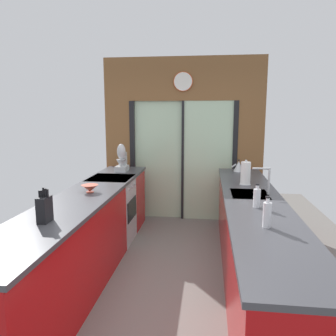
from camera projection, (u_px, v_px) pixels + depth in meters
name	position (u px, v px, depth m)	size (l,w,h in m)	color
ground_plane	(170.00, 266.00, 3.92)	(5.04, 7.60, 0.02)	slate
back_wall_unit	(183.00, 130.00, 5.43)	(2.64, 0.12, 2.70)	brown
left_counter_run	(81.00, 239.00, 3.50)	(0.62, 3.80, 0.92)	#AD0C0F
right_counter_run	(253.00, 242.00, 3.44)	(0.62, 3.80, 0.92)	#AD0C0F
sink_faucet	(266.00, 177.00, 3.56)	(0.19, 0.02, 0.30)	#B7BABC
oven_range	(112.00, 210.00, 4.59)	(0.60, 0.60, 0.92)	#B7BABC
mixing_bowl	(90.00, 188.00, 3.67)	(0.19, 0.19, 0.08)	#BC4C38
knife_block	(44.00, 209.00, 2.66)	(0.09, 0.14, 0.29)	black
stand_mixer	(122.00, 161.00, 5.00)	(0.17, 0.27, 0.42)	#B7BABC
kettle	(239.00, 166.00, 4.97)	(0.24, 0.16, 0.19)	#B7BABC
soap_bottle_near	(267.00, 214.00, 2.54)	(0.07, 0.07, 0.25)	silver
soap_bottle_far	(257.00, 198.00, 3.08)	(0.07, 0.07, 0.23)	silver
paper_towel_roll	(246.00, 174.00, 4.04)	(0.14, 0.14, 0.32)	#B7BABC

